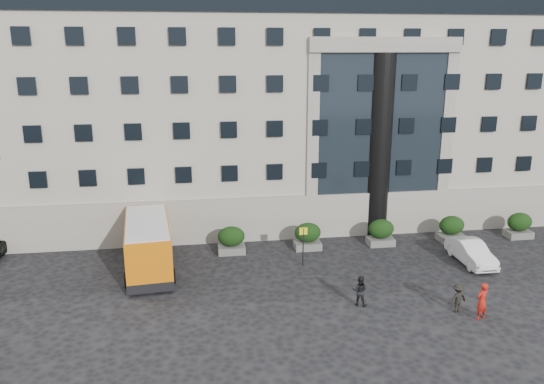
% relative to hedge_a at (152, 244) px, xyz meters
% --- Properties ---
extents(ground, '(120.00, 120.00, 0.00)m').
position_rel_hedge_a_xyz_m(ground, '(4.00, -7.80, -0.93)').
color(ground, black).
rests_on(ground, ground).
extents(civic_building, '(44.00, 24.00, 18.00)m').
position_rel_hedge_a_xyz_m(civic_building, '(10.00, 14.20, 8.07)').
color(civic_building, '#9C988A').
rests_on(civic_building, ground).
extents(entrance_column, '(1.80, 1.80, 13.00)m').
position_rel_hedge_a_xyz_m(entrance_column, '(16.00, 2.50, 5.57)').
color(entrance_column, black).
rests_on(entrance_column, ground).
extents(hedge_a, '(1.80, 1.26, 1.84)m').
position_rel_hedge_a_xyz_m(hedge_a, '(0.00, 0.00, 0.00)').
color(hedge_a, '#525250').
rests_on(hedge_a, ground).
extents(hedge_b, '(1.80, 1.26, 1.84)m').
position_rel_hedge_a_xyz_m(hedge_b, '(5.20, 0.00, 0.00)').
color(hedge_b, '#525250').
rests_on(hedge_b, ground).
extents(hedge_c, '(1.80, 1.26, 1.84)m').
position_rel_hedge_a_xyz_m(hedge_c, '(10.40, 0.00, 0.00)').
color(hedge_c, '#525250').
rests_on(hedge_c, ground).
extents(hedge_d, '(1.80, 1.26, 1.84)m').
position_rel_hedge_a_xyz_m(hedge_d, '(15.60, 0.00, 0.00)').
color(hedge_d, '#525250').
rests_on(hedge_d, ground).
extents(hedge_e, '(1.80, 1.26, 1.84)m').
position_rel_hedge_a_xyz_m(hedge_e, '(20.80, 0.00, 0.00)').
color(hedge_e, '#525250').
rests_on(hedge_e, ground).
extents(hedge_f, '(1.80, 1.26, 1.84)m').
position_rel_hedge_a_xyz_m(hedge_f, '(26.00, 0.00, 0.00)').
color(hedge_f, '#525250').
rests_on(hedge_f, ground).
extents(bus_stop_sign, '(0.50, 0.08, 2.52)m').
position_rel_hedge_a_xyz_m(bus_stop_sign, '(9.50, -2.80, 0.80)').
color(bus_stop_sign, '#262628').
rests_on(bus_stop_sign, ground).
extents(minibus, '(3.37, 7.72, 3.13)m').
position_rel_hedge_a_xyz_m(minibus, '(-0.04, -2.03, 0.80)').
color(minibus, '#D16709').
rests_on(minibus, ground).
extents(red_truck, '(3.18, 5.38, 2.71)m').
position_rel_hedge_a_xyz_m(red_truck, '(-9.35, 10.51, 0.46)').
color(red_truck, maroon).
rests_on(red_truck, ground).
extents(white_taxi, '(1.54, 4.39, 1.45)m').
position_rel_hedge_a_xyz_m(white_taxi, '(20.19, -3.92, -0.21)').
color(white_taxi, silver).
rests_on(white_taxi, ground).
extents(pedestrian_a, '(0.84, 0.69, 1.97)m').
position_rel_hedge_a_xyz_m(pedestrian_a, '(17.04, -10.80, 0.06)').
color(pedestrian_a, '#A91A10').
rests_on(pedestrian_a, ground).
extents(pedestrian_b, '(1.00, 0.92, 1.67)m').
position_rel_hedge_a_xyz_m(pedestrian_b, '(11.41, -8.47, -0.10)').
color(pedestrian_b, black).
rests_on(pedestrian_b, ground).
extents(pedestrian_c, '(1.09, 0.75, 1.55)m').
position_rel_hedge_a_xyz_m(pedestrian_c, '(16.20, -9.92, -0.15)').
color(pedestrian_c, black).
rests_on(pedestrian_c, ground).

